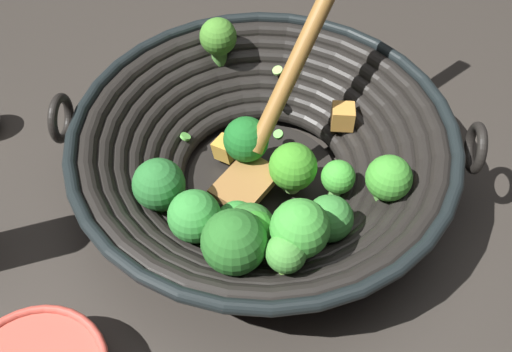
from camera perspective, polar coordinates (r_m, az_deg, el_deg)
ground_plane at (r=0.66m, az=0.68°, el=-0.77°), size 4.00×4.00×0.00m
wok at (r=0.61m, az=0.72°, el=2.27°), size 0.41×0.42×0.26m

